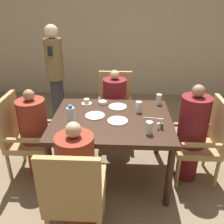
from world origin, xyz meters
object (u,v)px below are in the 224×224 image
Objects in this scene: standing_host at (55,72)px; glass_tall_far at (139,107)px; diner_in_far_chair at (115,106)px; glass_tall_mid at (159,99)px; diner_in_right_chair at (192,133)px; water_bottle at (71,118)px; plate_main_left at (118,121)px; teacup_with_saucer at (87,102)px; diner_in_left_chair at (34,132)px; plate_dessert_center at (118,107)px; chair_near_corner at (74,194)px; chair_right_side at (204,139)px; glass_tall_near at (149,128)px; chair_far_side at (115,104)px; plate_main_right at (95,116)px; chair_left_side at (23,134)px; bowl_small at (103,103)px; diner_in_near_chair at (77,178)px.

glass_tall_far is (1.28, -1.20, -0.03)m from standing_host.
glass_tall_mid is at bearing -32.64° from diner_in_far_chair.
standing_host is at bearing 148.18° from diner_in_far_chair.
diner_in_right_chair reaches higher than water_bottle.
teacup_with_saucer is (-0.40, 0.45, 0.02)m from plate_main_left.
plate_dessert_center is (0.95, 0.29, 0.21)m from diner_in_left_chair.
chair_near_corner is 1.27m from plate_dessert_center.
chair_right_side is at bearing -40.66° from glass_tall_mid.
glass_tall_near is (1.36, -1.69, -0.03)m from standing_host.
chair_far_side is 3.85× the size of water_bottle.
chair_right_side is 1.05m from plate_dessert_center.
glass_tall_mid is at bearing 26.28° from plate_main_right.
glass_tall_mid is at bearing 129.12° from diner_in_right_chair.
plate_main_left is at bearing -4.21° from diner_in_left_chair.
diner_in_left_chair is at bearing -176.57° from plate_main_right.
chair_right_side is 2.46m from standing_host.
diner_in_far_chair is 0.56m from teacup_with_saucer.
chair_near_corner reaches higher than plate_dessert_center.
glass_tall_near is at bearing -72.77° from chair_far_side.
diner_in_right_chair is 1.10m from plate_main_right.
diner_in_far_chair reaches higher than chair_right_side.
chair_right_side is 0.16m from diner_in_right_chair.
plate_dessert_center is at bearing -12.35° from teacup_with_saucer.
chair_left_side reaches higher than glass_tall_near.
diner_in_far_chair is 1.71m from chair_near_corner.
teacup_with_saucer is 0.89m from glass_tall_mid.
chair_near_corner is 7.75× the size of teacup_with_saucer.
water_bottle is at bearing -159.19° from plate_main_left.
chair_far_side is 4.51× the size of plate_main_left.
chair_far_side is at bearing 112.11° from glass_tall_far.
diner_in_right_chair is (-0.14, 0.00, 0.07)m from chair_right_side.
glass_tall_mid is (0.75, 0.37, 0.06)m from plate_main_right.
plate_main_right is at bearing -102.31° from chair_far_side.
standing_host is 2.17m from glass_tall_near.
glass_tall_far is at bearing -25.09° from bowl_small.
plate_dessert_center is at bearing 73.36° from diner_in_near_chair.
diner_in_far_chair reaches higher than glass_tall_near.
glass_tall_near and glass_tall_far have the same top height.
standing_host reaches higher than chair_near_corner.
plate_main_left is 0.51m from water_bottle.
chair_right_side reaches higher than plate_main_right.
bowl_small reaches higher than plate_main_right.
bowl_small is 0.86m from glass_tall_near.
diner_in_left_chair is 1.79m from diner_in_right_chair.
plate_main_right is (-1.23, 0.04, 0.24)m from chair_right_side.
diner_in_left_chair is 1.00× the size of diner_in_far_chair.
bowl_small is 0.40× the size of water_bottle.
chair_far_side is 0.89× the size of diner_in_near_chair.
chair_near_corner is 4.51× the size of plate_dessert_center.
diner_in_far_chair is 8.43× the size of glass_tall_mid.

